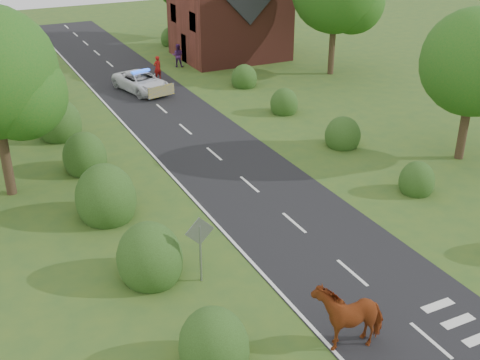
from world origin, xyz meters
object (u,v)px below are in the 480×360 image
road_sign (200,240)px  pedestrian_red (157,68)px  cow (348,317)px  police_van (141,82)px  pedestrian_purple (178,55)px

road_sign → pedestrian_red: bearing=73.9°
cow → police_van: 26.91m
cow → pedestrian_purple: pedestrian_purple is taller
police_van → pedestrian_purple: (4.51, 4.87, 0.22)m
police_van → pedestrian_purple: pedestrian_purple is taller
road_sign → pedestrian_red: 25.35m
cow → pedestrian_purple: bearing=176.5°
pedestrian_purple → police_van: bearing=78.6°
cow → pedestrian_purple: size_ratio=1.35×
police_van → pedestrian_purple: bearing=33.5°
police_van → pedestrian_red: pedestrian_red is taller
road_sign → cow: bearing=-60.1°
road_sign → pedestrian_purple: size_ratio=1.43×
road_sign → cow: size_ratio=1.06×
pedestrian_red → pedestrian_purple: pedestrian_purple is taller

